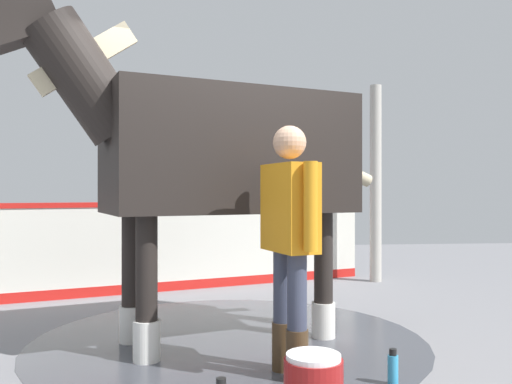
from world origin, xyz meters
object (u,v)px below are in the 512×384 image
(handler, at_px, (290,231))
(wash_bucket, at_px, (313,382))
(horse, at_px, (215,154))
(bottle_shampoo, at_px, (393,368))

(handler, bearing_deg, wash_bucket, -103.02)
(wash_bucket, bearing_deg, handler, -86.35)
(horse, xyz_separation_m, wash_bucket, (-0.52, 1.45, -1.40))
(handler, height_order, bottle_shampoo, handler)
(horse, bearing_deg, wash_bucket, 91.18)
(handler, xyz_separation_m, wash_bucket, (-0.04, 0.58, -0.82))
(wash_bucket, distance_m, bottle_shampoo, 0.68)
(wash_bucket, height_order, bottle_shampoo, wash_bucket)
(horse, distance_m, wash_bucket, 2.08)
(horse, distance_m, handler, 1.15)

